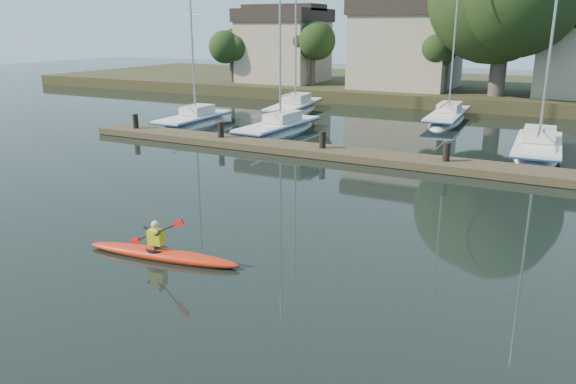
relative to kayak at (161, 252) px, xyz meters
The scene contains 9 objects.
ground 1.64m from the kayak, ahead, with size 160.00×160.00×0.00m, color black.
kayak is the anchor object (origin of this frame).
dock 13.82m from the kayak, 83.33° to the left, with size 34.00×2.00×1.80m.
sailboat_0 21.86m from the kayak, 124.60° to the left, with size 2.38×7.59×11.93m.
sailboat_1 19.11m from the kayak, 109.05° to the left, with size 2.45×8.58×13.91m.
sailboat_3 20.40m from the kayak, 67.02° to the left, with size 2.59×8.53×13.62m.
sailboat_5 27.76m from the kayak, 109.60° to the left, with size 3.63×9.78×15.81m.
sailboat_6 27.35m from the kayak, 86.47° to the left, with size 2.53×9.64×15.17m.
shore 40.26m from the kayak, 85.40° to the left, with size 90.00×25.25×12.75m.
Camera 1 is at (8.10, -10.70, 6.10)m, focal length 35.00 mm.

